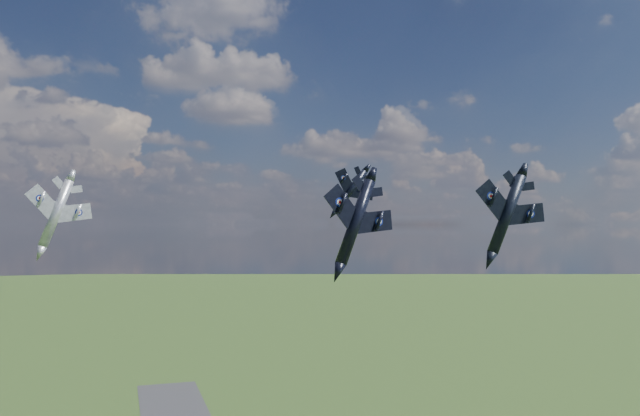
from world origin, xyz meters
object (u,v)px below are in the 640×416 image
object	(u,v)px
jet_right_navy	(507,214)
jet_left_silver	(56,213)
jet_lead_navy	(356,222)
jet_high_navy	(351,191)

from	to	relation	value
jet_right_navy	jet_left_silver	distance (m)	58.85
jet_lead_navy	jet_left_silver	world-z (taller)	jet_left_silver
jet_lead_navy	jet_left_silver	xyz separation A→B (m)	(-37.18, 12.54, 1.12)
jet_lead_navy	jet_right_navy	size ratio (longest dim) A/B	1.08
jet_right_navy	jet_lead_navy	bearing A→B (deg)	169.00
jet_lead_navy	jet_high_navy	world-z (taller)	jet_high_navy
jet_lead_navy	jet_right_navy	world-z (taller)	jet_right_navy
jet_right_navy	jet_left_silver	bearing A→B (deg)	169.15
jet_right_navy	jet_high_navy	distance (m)	40.73
jet_right_navy	jet_left_silver	xyz separation A→B (m)	(-55.74, 18.88, 0.12)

